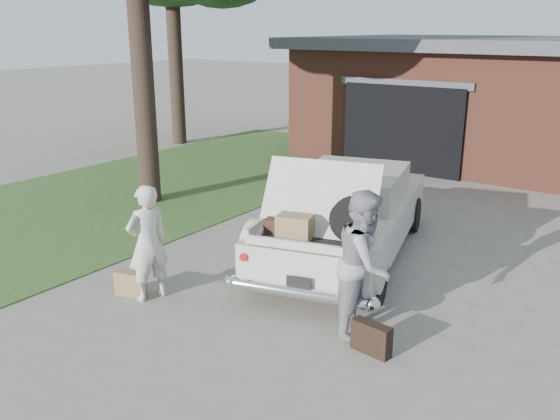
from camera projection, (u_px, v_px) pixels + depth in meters
The scene contains 8 objects.
ground at pixel (255, 296), 8.26m from camera, with size 90.00×90.00×0.00m, color gray.
grass_strip at pixel (147, 189), 13.64m from camera, with size 6.00×16.00×0.02m, color #2D4C1E.
house at pixel (542, 100), 16.12m from camera, with size 12.80×7.80×3.30m.
sedan at pixel (347, 214), 9.49m from camera, with size 3.04×5.15×1.86m.
woman_left at pixel (148, 243), 7.95m from camera, with size 0.59×0.39×1.61m, color beige.
woman_right at pixel (365, 263), 7.05m from camera, with size 0.87×0.68×1.79m, color gray.
suitcase_left at pixel (131, 284), 8.21m from camera, with size 0.45×0.14×0.35m, color olive.
suitcase_right at pixel (371, 338), 6.76m from camera, with size 0.48×0.15×0.37m, color black.
Camera 1 is at (4.67, -5.92, 3.59)m, focal length 38.00 mm.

